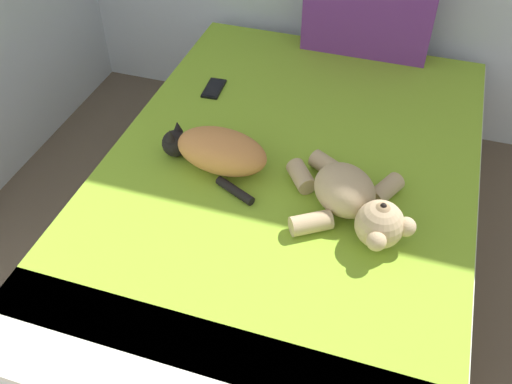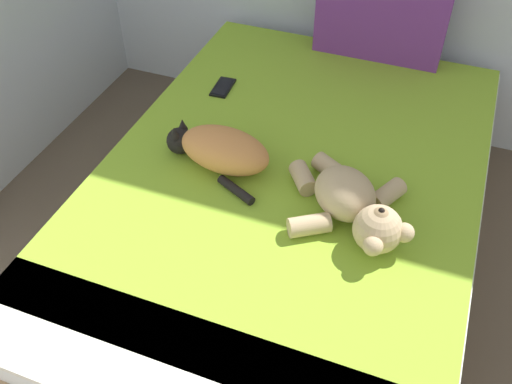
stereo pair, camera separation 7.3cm
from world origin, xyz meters
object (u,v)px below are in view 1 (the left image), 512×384
(bed, at_px, (285,216))
(cell_phone, at_px, (214,88))
(patterned_cushion, at_px, (370,5))
(cat, at_px, (217,151))
(teddy_bear, at_px, (354,201))

(bed, distance_m, cell_phone, 0.65)
(patterned_cushion, bearing_deg, bed, -96.96)
(cat, bearing_deg, teddy_bear, -11.42)
(teddy_bear, xyz_separation_m, cell_phone, (-0.71, 0.57, -0.07))
(bed, bearing_deg, cat, -166.53)
(bed, distance_m, teddy_bear, 0.44)
(patterned_cushion, relative_size, cell_phone, 3.79)
(cat, height_order, teddy_bear, teddy_bear)
(patterned_cushion, relative_size, teddy_bear, 1.23)
(patterned_cushion, height_order, cat, patterned_cushion)
(bed, bearing_deg, patterned_cushion, 83.04)
(bed, xyz_separation_m, patterned_cushion, (0.11, 0.92, 0.47))
(cat, distance_m, teddy_bear, 0.52)
(bed, relative_size, patterned_cushion, 3.53)
(bed, bearing_deg, cell_phone, 137.23)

